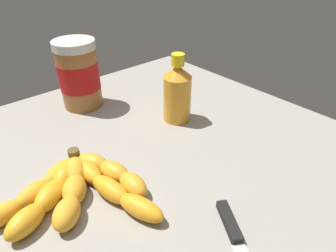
{
  "coord_description": "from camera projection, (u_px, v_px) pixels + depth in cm",
  "views": [
    {
      "loc": [
        -32.16,
        30.21,
        34.59
      ],
      "look_at": [
        4.37,
        -1.85,
        3.1
      ],
      "focal_mm": 30.83,
      "sensor_mm": 36.0,
      "label": 1
    }
  ],
  "objects": [
    {
      "name": "ground_plane",
      "position": [
        176.0,
        161.0,
        0.57
      ],
      "size": [
        83.93,
        70.87,
        4.36
      ],
      "primitive_type": "cube",
      "color": "gray"
    },
    {
      "name": "banana_bunch",
      "position": [
        78.0,
        187.0,
        0.46
      ],
      "size": [
        22.37,
        22.8,
        3.62
      ],
      "color": "gold",
      "rests_on": "ground_plane"
    },
    {
      "name": "peanut_butter_jar",
      "position": [
        79.0,
        75.0,
        0.67
      ],
      "size": [
        9.5,
        9.5,
        16.05
      ],
      "color": "#9E602D",
      "rests_on": "ground_plane"
    },
    {
      "name": "honey_bottle",
      "position": [
        177.0,
        92.0,
        0.63
      ],
      "size": [
        6.09,
        6.09,
        15.26
      ],
      "color": "orange",
      "rests_on": "ground_plane"
    },
    {
      "name": "butter_knife",
      "position": [
        242.0,
        252.0,
        0.37
      ],
      "size": [
        18.29,
        11.99,
        1.2
      ],
      "color": "silver",
      "rests_on": "ground_plane"
    }
  ]
}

